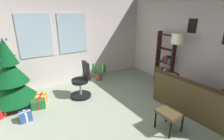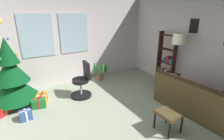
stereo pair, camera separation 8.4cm
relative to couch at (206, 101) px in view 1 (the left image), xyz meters
name	(u,v)px [view 1 (the left image)]	position (x,y,z in m)	size (l,w,h in m)	color
ground_plane	(116,124)	(-1.97, 0.76, -0.33)	(5.45, 5.37, 0.10)	#9CA891
wall_back_with_windows	(68,38)	(-1.99, 3.50, 1.16)	(5.45, 0.12, 2.86)	silver
wall_right_with_frames	(203,43)	(0.80, 0.76, 1.16)	(0.12, 5.37, 2.86)	silver
couch	(206,101)	(0.00, 0.00, 0.00)	(1.68, 1.99, 0.79)	#493A21
footstool	(170,114)	(-1.23, 0.04, 0.08)	(0.40, 0.42, 0.42)	#493A21
holiday_tree	(11,79)	(-3.71, 2.70, 0.43)	(1.12, 1.12, 2.08)	#4C331E
gift_box_red	(0,112)	(-4.03, 2.37, -0.19)	(0.44, 0.44, 0.19)	red
gift_box_green	(38,103)	(-3.24, 2.29, -0.17)	(0.37, 0.36, 0.22)	#1E722D
gift_box_gold	(42,99)	(-3.13, 2.48, -0.16)	(0.34, 0.38, 0.24)	gold
gift_box_blue	(26,116)	(-3.57, 1.87, -0.17)	(0.25, 0.22, 0.22)	#2D4C99
office_chair	(82,83)	(-2.11, 2.24, 0.10)	(0.56, 0.56, 0.97)	black
bookshelf	(165,61)	(0.53, 1.71, 0.44)	(0.18, 0.64, 1.65)	#381C16
floor_lamp	(178,43)	(0.22, 1.10, 1.16)	(0.36, 0.36, 1.69)	slate
potted_plant	(99,72)	(-1.18, 3.01, 0.01)	(0.45, 0.50, 0.63)	#8F583E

